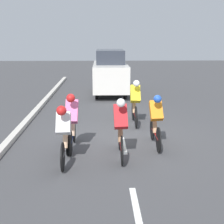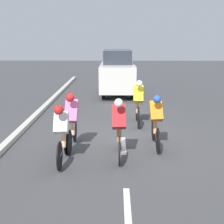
{
  "view_description": "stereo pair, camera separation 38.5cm",
  "coord_description": "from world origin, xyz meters",
  "px_view_note": "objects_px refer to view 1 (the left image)",
  "views": [
    {
      "loc": [
        0.58,
        8.75,
        2.93
      ],
      "look_at": [
        0.32,
        0.62,
        0.95
      ],
      "focal_mm": 50.0,
      "sensor_mm": 36.0,
      "label": 1
    },
    {
      "loc": [
        0.2,
        8.75,
        2.93
      ],
      "look_at": [
        0.32,
        0.62,
        0.95
      ],
      "focal_mm": 50.0,
      "sensor_mm": 36.0,
      "label": 2
    }
  ],
  "objects_px": {
    "cyclist_yellow": "(135,101)",
    "cyclist_orange": "(156,119)",
    "cyclist_red": "(121,127)",
    "cyclist_pink": "(72,120)",
    "support_car": "(110,72)",
    "cyclist_white": "(64,133)"
  },
  "relations": [
    {
      "from": "cyclist_yellow",
      "to": "cyclist_pink",
      "type": "distance_m",
      "value": 3.04
    },
    {
      "from": "cyclist_white",
      "to": "cyclist_red",
      "type": "height_order",
      "value": "cyclist_red"
    },
    {
      "from": "cyclist_yellow",
      "to": "cyclist_red",
      "type": "xyz_separation_m",
      "value": [
        0.66,
        2.98,
        -0.01
      ]
    },
    {
      "from": "cyclist_orange",
      "to": "cyclist_yellow",
      "type": "bearing_deg",
      "value": -81.48
    },
    {
      "from": "cyclist_white",
      "to": "cyclist_red",
      "type": "bearing_deg",
      "value": -165.38
    },
    {
      "from": "cyclist_orange",
      "to": "cyclist_pink",
      "type": "relative_size",
      "value": 1.03
    },
    {
      "from": "cyclist_white",
      "to": "cyclist_yellow",
      "type": "height_order",
      "value": "cyclist_yellow"
    },
    {
      "from": "cyclist_pink",
      "to": "support_car",
      "type": "xyz_separation_m",
      "value": [
        -1.21,
        -8.25,
        0.3
      ]
    },
    {
      "from": "cyclist_white",
      "to": "cyclist_yellow",
      "type": "distance_m",
      "value": 3.88
    },
    {
      "from": "cyclist_pink",
      "to": "support_car",
      "type": "relative_size",
      "value": 0.38
    },
    {
      "from": "cyclist_red",
      "to": "cyclist_orange",
      "type": "height_order",
      "value": "cyclist_red"
    },
    {
      "from": "support_car",
      "to": "cyclist_red",
      "type": "bearing_deg",
      "value": 90.13
    },
    {
      "from": "cyclist_white",
      "to": "support_car",
      "type": "height_order",
      "value": "support_car"
    },
    {
      "from": "cyclist_yellow",
      "to": "cyclist_orange",
      "type": "relative_size",
      "value": 1.02
    },
    {
      "from": "cyclist_red",
      "to": "cyclist_pink",
      "type": "relative_size",
      "value": 1.06
    },
    {
      "from": "cyclist_yellow",
      "to": "cyclist_orange",
      "type": "xyz_separation_m",
      "value": [
        -0.33,
        2.21,
        -0.03
      ]
    },
    {
      "from": "cyclist_white",
      "to": "cyclist_orange",
      "type": "distance_m",
      "value": 2.58
    },
    {
      "from": "cyclist_yellow",
      "to": "cyclist_orange",
      "type": "distance_m",
      "value": 2.24
    },
    {
      "from": "cyclist_red",
      "to": "cyclist_yellow",
      "type": "bearing_deg",
      "value": -102.5
    },
    {
      "from": "cyclist_yellow",
      "to": "cyclist_red",
      "type": "height_order",
      "value": "cyclist_yellow"
    },
    {
      "from": "cyclist_yellow",
      "to": "cyclist_red",
      "type": "relative_size",
      "value": 0.99
    },
    {
      "from": "cyclist_red",
      "to": "cyclist_pink",
      "type": "distance_m",
      "value": 1.38
    }
  ]
}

